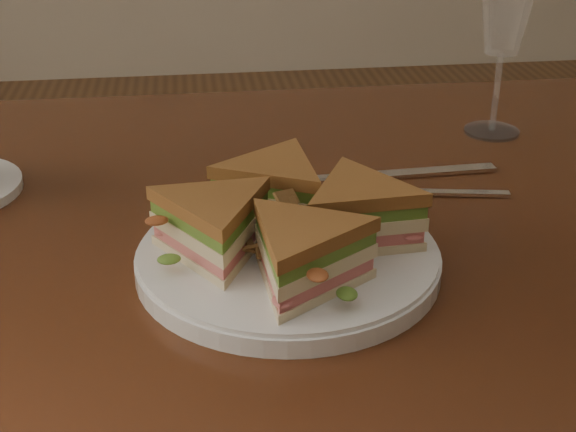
{
  "coord_description": "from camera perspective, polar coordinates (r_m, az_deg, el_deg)",
  "views": [
    {
      "loc": [
        -0.11,
        -0.69,
        1.1
      ],
      "look_at": [
        -0.04,
        -0.09,
        0.8
      ],
      "focal_mm": 50.0,
      "sensor_mm": 36.0,
      "label": 1
    }
  ],
  "objects": [
    {
      "name": "wine_glass",
      "position": [
        0.98,
        15.25,
        13.79
      ],
      "size": [
        0.07,
        0.07,
        0.2
      ],
      "color": "white",
      "rests_on": "table"
    },
    {
      "name": "crisps_mound",
      "position": [
        0.67,
        0.0,
        -0.68
      ],
      "size": [
        0.09,
        0.09,
        0.05
      ],
      "primitive_type": null,
      "color": "#BE5318",
      "rests_on": "plate"
    },
    {
      "name": "plate",
      "position": [
        0.69,
        0.0,
        -3.11
      ],
      "size": [
        0.26,
        0.26,
        0.02
      ],
      "primitive_type": "cylinder",
      "color": "white",
      "rests_on": "table"
    },
    {
      "name": "knife",
      "position": [
        0.87,
        7.49,
        2.9
      ],
      "size": [
        0.22,
        0.03,
        0.0
      ],
      "rotation": [
        0.0,
        0.0,
        0.05
      ],
      "color": "silver",
      "rests_on": "table"
    },
    {
      "name": "sandwich_wedges",
      "position": [
        0.67,
        0.0,
        -0.38
      ],
      "size": [
        0.25,
        0.25,
        0.06
      ],
      "color": "beige",
      "rests_on": "plate"
    },
    {
      "name": "spoon",
      "position": [
        0.83,
        6.22,
        1.84
      ],
      "size": [
        0.18,
        0.05,
        0.01
      ],
      "rotation": [
        0.0,
        0.0,
        -0.18
      ],
      "color": "silver",
      "rests_on": "table"
    },
    {
      "name": "table",
      "position": [
        0.83,
        1.8,
        -6.15
      ],
      "size": [
        1.2,
        0.8,
        0.75
      ],
      "color": "black",
      "rests_on": "ground"
    }
  ]
}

